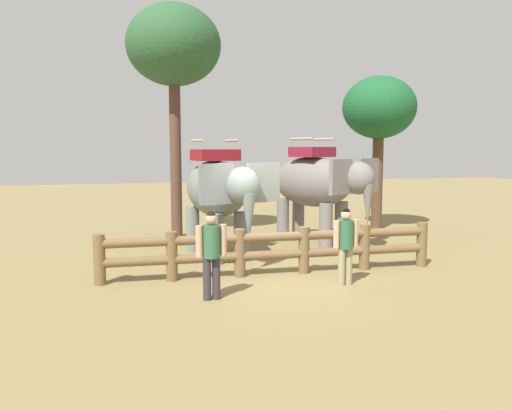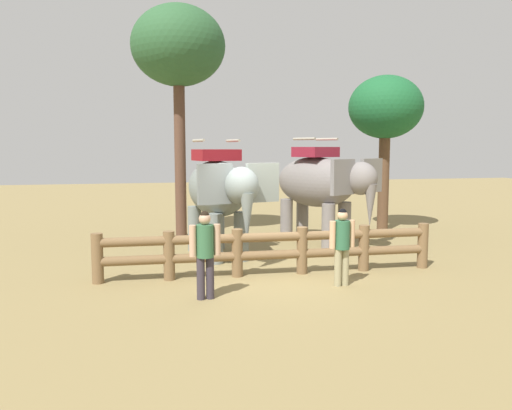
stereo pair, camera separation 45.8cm
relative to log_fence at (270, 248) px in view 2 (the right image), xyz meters
The scene contains 8 objects.
ground_plane 0.63m from the log_fence, 90.00° to the left, with size 60.00×60.00×0.00m, color olive.
log_fence is the anchor object (origin of this frame).
elephant_near_left 2.45m from the log_fence, 111.76° to the left, with size 2.21×3.60×3.02m.
elephant_center 4.18m from the log_fence, 54.33° to the left, with size 2.87×3.62×3.09m.
tourist_woman_in_black 1.71m from the log_fence, 43.84° to the right, with size 0.56×0.34×1.59m.
tourist_man_in_blue 2.21m from the log_fence, 137.47° to the right, with size 0.58×0.35×1.66m.
tree_far_left 8.04m from the log_fence, 44.10° to the left, with size 2.45×2.45×5.18m.
tree_back_center 7.56m from the log_fence, 106.51° to the left, with size 2.86×2.86×7.09m.
Camera 2 is at (-2.67, -10.78, 2.81)m, focal length 35.43 mm.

